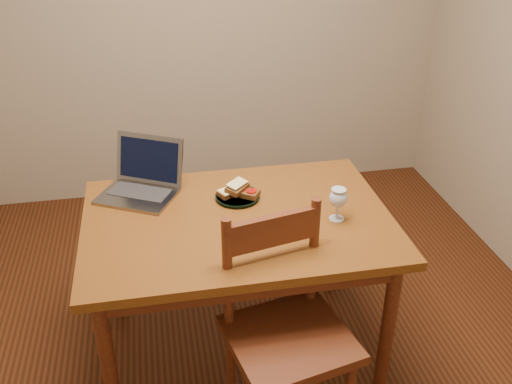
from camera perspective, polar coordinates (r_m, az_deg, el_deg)
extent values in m
cube|color=black|center=(2.93, -0.78, -14.53)|extent=(3.20, 3.20, 0.02)
cube|color=gray|center=(3.77, -5.47, 18.28)|extent=(3.20, 0.02, 2.60)
cube|color=#4C2B0C|center=(2.43, -1.84, -2.97)|extent=(1.30, 0.90, 0.04)
cylinder|color=#3B180C|center=(2.37, -14.48, -16.67)|extent=(0.06, 0.06, 0.70)
cylinder|color=#3B180C|center=(2.52, 13.02, -13.20)|extent=(0.06, 0.06, 0.70)
cylinder|color=#3B180C|center=(2.94, -14.02, -6.30)|extent=(0.06, 0.06, 0.70)
cylinder|color=#3B180C|center=(3.05, 7.78, -4.07)|extent=(0.06, 0.06, 0.70)
cube|color=#3B180C|center=(2.26, 3.35, -14.52)|extent=(0.53, 0.51, 0.04)
cube|color=#3B180C|center=(2.13, 1.64, -3.89)|extent=(0.36, 0.11, 0.13)
cylinder|color=black|center=(2.56, -1.86, -0.48)|extent=(0.20, 0.20, 0.02)
cube|color=slate|center=(2.61, -11.84, -0.45)|extent=(0.40, 0.36, 0.01)
cube|color=slate|center=(2.67, -10.61, 3.26)|extent=(0.32, 0.22, 0.22)
cube|color=black|center=(2.67, -10.61, 3.26)|extent=(0.28, 0.18, 0.18)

